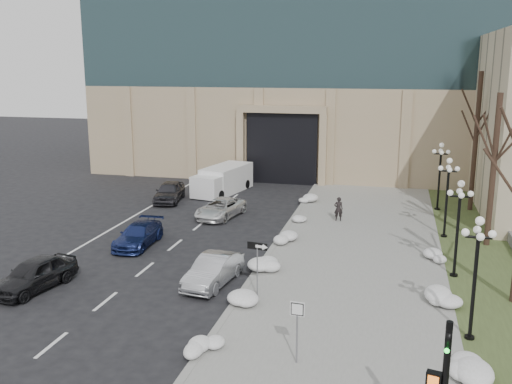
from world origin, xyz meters
TOP-DOWN VIEW (x-y plane):
  - sidewalk at (3.50, 14.00)m, footprint 9.00×40.00m
  - curb at (-1.00, 14.00)m, footprint 0.30×40.00m
  - grass_strip at (10.00, 14.00)m, footprint 4.00×40.00m
  - car_a at (-10.24, 6.49)m, footprint 2.48×4.51m
  - car_b at (-2.58, 8.99)m, footprint 1.95×4.27m
  - car_c at (-8.45, 13.44)m, footprint 1.86×4.32m
  - car_d at (-5.77, 20.29)m, footprint 2.80×4.75m
  - car_e at (-10.78, 23.65)m, footprint 2.45×4.58m
  - pedestrian at (1.94, 20.90)m, footprint 0.63×0.48m
  - box_truck at (-7.82, 27.48)m, footprint 3.43×6.70m
  - one_way_sign at (-0.07, 7.81)m, footprint 0.95×0.32m
  - keep_sign at (2.41, 2.71)m, footprint 0.50×0.09m
  - snow_clump_b at (-0.78, 2.67)m, footprint 1.10×1.60m
  - snow_clump_c at (-0.44, 7.21)m, footprint 1.10×1.60m
  - snow_clump_d at (-0.54, 11.19)m, footprint 1.10×1.60m
  - snow_clump_e at (-0.35, 15.64)m, footprint 1.10×1.60m
  - snow_clump_f at (-0.32, 20.24)m, footprint 1.10×1.60m
  - snow_clump_g at (-0.75, 25.16)m, footprint 1.10×1.60m
  - snow_clump_h at (7.73, 3.27)m, footprint 1.10×1.60m
  - snow_clump_i at (7.64, 9.03)m, footprint 1.10×1.60m
  - snow_clump_j at (7.63, 14.56)m, footprint 1.10×1.60m
  - lamppost_a at (8.30, 6.00)m, footprint 1.18×1.18m
  - lamppost_b at (8.30, 12.50)m, footprint 1.18×1.18m
  - lamppost_c at (8.30, 19.00)m, footprint 1.18×1.18m
  - lamppost_d at (8.30, 25.50)m, footprint 1.18×1.18m
  - tree_mid at (10.50, 18.00)m, footprint 3.20×3.20m
  - tree_far at (10.50, 26.00)m, footprint 3.20×3.20m

SIDE VIEW (x-z plane):
  - grass_strip at x=10.00m, z-range 0.00..0.10m
  - sidewalk at x=3.50m, z-range 0.00..0.12m
  - curb at x=-1.00m, z-range 0.00..0.14m
  - snow_clump_b at x=-0.78m, z-range 0.12..0.48m
  - snow_clump_c at x=-0.44m, z-range 0.12..0.48m
  - snow_clump_d at x=-0.54m, z-range 0.12..0.48m
  - snow_clump_e at x=-0.35m, z-range 0.12..0.48m
  - snow_clump_f at x=-0.32m, z-range 0.12..0.48m
  - snow_clump_g at x=-0.75m, z-range 0.12..0.48m
  - snow_clump_h at x=7.73m, z-range 0.12..0.48m
  - snow_clump_i at x=7.64m, z-range 0.12..0.48m
  - snow_clump_j at x=7.63m, z-range 0.12..0.48m
  - car_c at x=-8.45m, z-range 0.00..1.24m
  - car_d at x=-5.77m, z-range 0.00..1.24m
  - car_b at x=-2.58m, z-range 0.00..1.36m
  - car_a at x=-10.24m, z-range 0.00..1.45m
  - car_e at x=-10.78m, z-range 0.00..1.48m
  - pedestrian at x=1.94m, z-range 0.12..1.68m
  - box_truck at x=-7.82m, z-range -0.03..2.00m
  - keep_sign at x=2.41m, z-range 0.55..2.87m
  - one_way_sign at x=-0.07m, z-range 0.83..3.39m
  - lamppost_a at x=8.30m, z-range 0.69..5.45m
  - lamppost_b at x=8.30m, z-range 0.69..5.45m
  - lamppost_c at x=8.30m, z-range 0.69..5.45m
  - lamppost_d at x=8.30m, z-range 0.69..5.45m
  - tree_mid at x=10.50m, z-range 1.25..9.75m
  - tree_far at x=10.50m, z-range 1.40..10.90m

